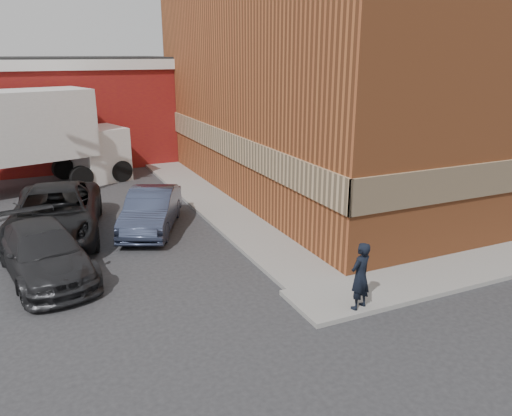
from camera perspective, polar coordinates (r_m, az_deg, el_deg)
name	(u,v)px	position (r m, az deg, el deg)	size (l,w,h in m)	color
ground	(297,291)	(12.95, 4.68, -9.43)	(90.00, 90.00, 0.00)	#28282B
brick_building	(367,79)	(23.80, 12.61, 14.22)	(14.25, 18.25, 9.36)	#A4532A
sidewalk_west	(205,197)	(20.89, -5.90, 1.25)	(1.80, 18.00, 0.12)	gray
warehouse	(20,111)	(30.20, -25.32, 10.01)	(16.30, 8.30, 5.60)	maroon
man	(360,276)	(11.77, 11.83, -7.61)	(0.59, 0.39, 1.62)	black
sedan	(151,210)	(17.32, -11.88, -0.22)	(1.49, 4.26, 1.41)	#313952
suv_a	(55,213)	(17.49, -21.96, -0.55)	(2.74, 5.94, 1.65)	black
suv_b	(44,252)	(14.62, -23.07, -4.66)	(1.94, 4.76, 1.38)	#262628
box_truck	(30,133)	(23.78, -24.46, 7.76)	(9.11, 4.84, 4.32)	silver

